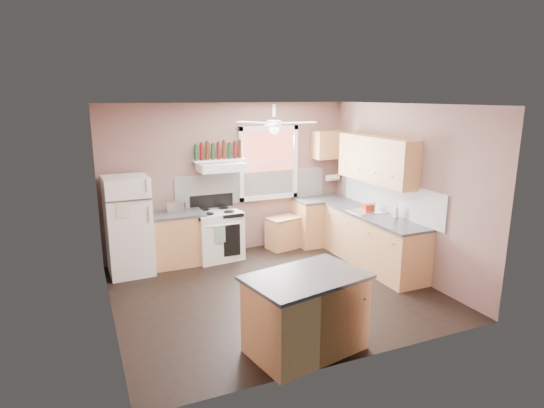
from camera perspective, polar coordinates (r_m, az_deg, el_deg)
name	(u,v)px	position (r m, az deg, el deg)	size (l,w,h in m)	color
floor	(274,291)	(6.84, 0.23, -10.87)	(4.50, 4.50, 0.00)	black
ceiling	(274,104)	(6.23, 0.26, 12.39)	(4.50, 4.50, 0.00)	white
wall_back	(229,179)	(8.26, -5.41, 3.17)	(4.50, 0.05, 2.70)	#7C5B53
wall_right	(404,189)	(7.58, 16.20, 1.77)	(0.05, 4.00, 2.70)	#7C5B53
wall_left	(103,219)	(5.90, -20.46, -1.81)	(0.05, 4.00, 2.70)	#7C5B53
backsplash_back	(253,187)	(8.40, -2.38, 2.18)	(2.90, 0.03, 0.55)	white
backsplash_right	(389,197)	(7.82, 14.50, 0.91)	(0.03, 2.60, 0.55)	white
window_view	(268,163)	(8.44, -0.49, 5.17)	(1.00, 0.02, 1.20)	brown
window_frame	(269,163)	(8.41, -0.42, 5.14)	(1.16, 0.07, 1.36)	white
refrigerator	(129,226)	(7.58, -17.56, -2.64)	(0.67, 0.66, 1.59)	white
base_cabinet_left	(177,240)	(7.91, -11.85, -4.39)	(0.90, 0.60, 0.86)	#B08049
counter_left	(176,214)	(7.79, -12.01, -1.24)	(0.92, 0.62, 0.04)	#3D3D3F
toaster	(177,207)	(7.79, -11.89, -0.39)	(0.28, 0.16, 0.18)	silver
stove	(217,235)	(8.05, -6.90, -3.88)	(0.79, 0.64, 0.86)	white
range_hood	(221,167)	(7.89, -6.42, 4.65)	(0.78, 0.50, 0.14)	white
bottle_shelf	(219,160)	(7.99, -6.70, 5.48)	(0.90, 0.26, 0.03)	white
cart	(283,233)	(8.57, 1.45, -3.65)	(0.59, 0.40, 0.59)	#B08049
base_cabinet_corner	(321,222)	(8.87, 6.20, -2.23)	(1.00, 0.60, 0.86)	#B08049
base_cabinet_right	(373,241)	(7.85, 12.53, -4.58)	(0.60, 2.20, 0.86)	#B08049
counter_corner	(322,199)	(8.76, 6.28, 0.60)	(1.02, 0.62, 0.04)	#3D3D3F
counter_right	(374,215)	(7.72, 12.64, -1.41)	(0.62, 2.22, 0.04)	#3D3D3F
sink	(367,212)	(7.87, 11.80, -0.96)	(0.55, 0.45, 0.03)	silver
faucet	(375,207)	(7.94, 12.77, -0.32)	(0.03, 0.03, 0.14)	silver
upper_cabinet_right	(376,159)	(7.78, 12.96, 5.47)	(0.33, 1.80, 0.76)	#B08049
upper_cabinet_corner	(329,145)	(8.80, 7.17, 7.38)	(0.60, 0.33, 0.52)	#B08049
paper_towel	(333,178)	(8.98, 7.61, 3.29)	(0.12, 0.12, 0.26)	white
island	(306,315)	(5.23, 4.23, -13.72)	(1.23, 0.78, 0.86)	#B08049
island_top	(306,277)	(5.04, 4.32, -9.17)	(1.30, 0.85, 0.04)	#3D3D3F
ceiling_fan_hub	(274,123)	(6.24, 0.26, 10.09)	(0.20, 0.20, 0.08)	white
soap_bottle	(396,211)	(7.53, 15.32, -0.90)	(0.09, 0.09, 0.22)	silver
red_caddy	(368,207)	(7.95, 11.92, -0.41)	(0.18, 0.12, 0.10)	#B8240F
wine_bottles	(219,151)	(7.97, -6.70, 6.62)	(0.86, 0.06, 0.31)	#143819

